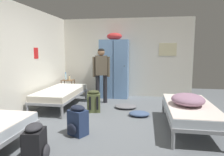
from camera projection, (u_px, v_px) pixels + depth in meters
ground_plane at (110, 127)px, 4.08m from camera, size 9.24×9.24×0.00m
room_backdrop at (72, 60)px, 5.33m from camera, size 4.32×5.84×2.56m
locker_bank at (114, 68)px, 6.55m from camera, size 0.90×0.55×2.07m
shelf_unit at (68, 87)px, 6.65m from camera, size 0.38×0.30×0.57m
bed_right at (190, 110)px, 3.94m from camera, size 0.90×1.90×0.49m
bed_left_rear at (61, 93)px, 5.47m from camera, size 0.90×1.90×0.49m
bedding_heap at (188, 99)px, 3.86m from camera, size 0.61×0.71×0.21m
person_traveler at (101, 70)px, 5.85m from camera, size 0.48×0.28×1.57m
water_bottle at (66, 76)px, 6.63m from camera, size 0.06×0.06×0.24m
lotion_bottle at (69, 78)px, 6.56m from camera, size 0.05×0.05×0.16m
backpack_black at (36, 144)px, 2.76m from camera, size 0.37×0.36×0.55m
backpack_olive at (94, 101)px, 5.06m from camera, size 0.37×0.38×0.55m
backpack_navy at (77, 121)px, 3.66m from camera, size 0.40×0.41×0.55m
clothes_pile_denim at (139, 114)px, 4.74m from camera, size 0.48×0.37×0.12m
clothes_pile_grey at (126, 106)px, 5.39m from camera, size 0.58×0.46×0.10m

